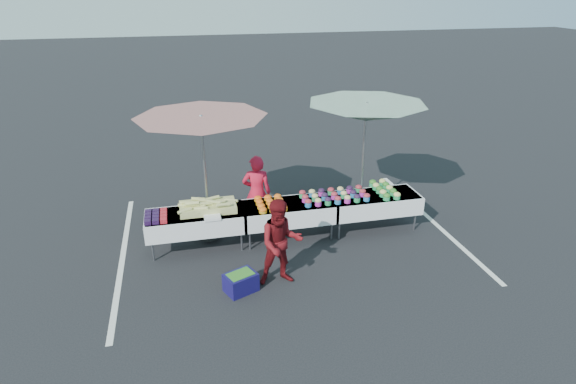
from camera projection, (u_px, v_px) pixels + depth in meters
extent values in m
plane|color=black|center=(288.00, 237.00, 9.72)|extent=(80.00, 80.00, 0.00)
cube|color=silver|center=(123.00, 256.00, 9.05)|extent=(0.10, 5.00, 0.00)
cube|color=silver|center=(432.00, 221.00, 10.39)|extent=(0.10, 5.00, 0.00)
cube|color=white|center=(195.00, 214.00, 9.05)|extent=(1.80, 0.75, 0.04)
cube|color=white|center=(196.00, 221.00, 9.11)|extent=(1.86, 0.81, 0.36)
cylinder|color=slate|center=(153.00, 251.00, 8.83)|extent=(0.04, 0.04, 0.39)
cylinder|color=slate|center=(154.00, 236.00, 9.36)|extent=(0.04, 0.04, 0.39)
cylinder|color=slate|center=(242.00, 241.00, 9.17)|extent=(0.04, 0.04, 0.39)
cylinder|color=slate|center=(237.00, 227.00, 9.70)|extent=(0.04, 0.04, 0.39)
cube|color=white|center=(288.00, 205.00, 9.43)|extent=(1.80, 0.75, 0.04)
cube|color=white|center=(288.00, 212.00, 9.49)|extent=(1.86, 0.81, 0.36)
cylinder|color=slate|center=(250.00, 240.00, 9.21)|extent=(0.04, 0.04, 0.39)
cylinder|color=slate|center=(245.00, 226.00, 9.73)|extent=(0.04, 0.04, 0.39)
cylinder|color=slate|center=(332.00, 231.00, 9.55)|extent=(0.04, 0.04, 0.39)
cylinder|color=slate|center=(323.00, 218.00, 10.08)|extent=(0.04, 0.04, 0.39)
cube|color=white|center=(374.00, 196.00, 9.80)|extent=(1.80, 0.75, 0.04)
cube|color=white|center=(373.00, 203.00, 9.87)|extent=(1.86, 0.81, 0.36)
cylinder|color=slate|center=(339.00, 230.00, 9.58)|extent=(0.04, 0.04, 0.39)
cylinder|color=slate|center=(330.00, 217.00, 10.11)|extent=(0.04, 0.04, 0.39)
cylinder|color=slate|center=(415.00, 222.00, 9.93)|extent=(0.04, 0.04, 0.39)
cylinder|color=slate|center=(402.00, 209.00, 10.45)|extent=(0.04, 0.04, 0.39)
cube|color=black|center=(148.00, 222.00, 8.61)|extent=(0.12, 0.12, 0.08)
cube|color=black|center=(148.00, 219.00, 8.73)|extent=(0.12, 0.12, 0.08)
cube|color=black|center=(148.00, 215.00, 8.86)|extent=(0.12, 0.12, 0.08)
cube|color=black|center=(148.00, 212.00, 8.98)|extent=(0.12, 0.12, 0.08)
cube|color=black|center=(156.00, 221.00, 8.64)|extent=(0.12, 0.12, 0.08)
cube|color=black|center=(156.00, 218.00, 8.76)|extent=(0.12, 0.12, 0.08)
cube|color=black|center=(156.00, 215.00, 8.89)|extent=(0.12, 0.12, 0.08)
cube|color=black|center=(156.00, 211.00, 9.01)|extent=(0.12, 0.12, 0.08)
cube|color=#A21811|center=(164.00, 221.00, 8.67)|extent=(0.12, 0.12, 0.08)
cube|color=#A21811|center=(164.00, 217.00, 8.79)|extent=(0.12, 0.12, 0.08)
cube|color=#A21811|center=(164.00, 214.00, 8.92)|extent=(0.12, 0.12, 0.08)
cube|color=#A21811|center=(164.00, 211.00, 9.04)|extent=(0.12, 0.12, 0.08)
cube|color=#AAB65D|center=(208.00, 207.00, 9.11)|extent=(1.05, 0.55, 0.14)
cylinder|color=#AAB65D|center=(223.00, 201.00, 9.30)|extent=(0.27, 0.09, 0.10)
cylinder|color=#AAB65D|center=(187.00, 203.00, 9.03)|extent=(0.27, 0.14, 0.07)
cylinder|color=#AAB65D|center=(214.00, 202.00, 8.98)|extent=(0.27, 0.14, 0.09)
cylinder|color=#AAB65D|center=(185.00, 206.00, 9.03)|extent=(0.27, 0.15, 0.10)
cylinder|color=#AAB65D|center=(198.00, 205.00, 8.99)|extent=(0.27, 0.15, 0.08)
cylinder|color=#AAB65D|center=(205.00, 201.00, 9.09)|extent=(0.27, 0.10, 0.10)
cylinder|color=#AAB65D|center=(206.00, 203.00, 8.98)|extent=(0.27, 0.07, 0.08)
cylinder|color=#AAB65D|center=(201.00, 208.00, 8.89)|extent=(0.27, 0.14, 0.09)
cylinder|color=#AAB65D|center=(198.00, 199.00, 9.21)|extent=(0.27, 0.12, 0.08)
cylinder|color=#AAB65D|center=(231.00, 200.00, 9.27)|extent=(0.27, 0.16, 0.08)
cylinder|color=#AAB65D|center=(191.00, 205.00, 8.97)|extent=(0.27, 0.11, 0.07)
cylinder|color=#AAB65D|center=(204.00, 211.00, 8.87)|extent=(0.27, 0.10, 0.07)
cylinder|color=#AAB65D|center=(213.00, 198.00, 9.22)|extent=(0.27, 0.12, 0.08)
cylinder|color=#AAB65D|center=(185.00, 211.00, 8.79)|extent=(0.27, 0.15, 0.08)
cylinder|color=#AAB65D|center=(189.00, 202.00, 9.02)|extent=(0.27, 0.10, 0.08)
cylinder|color=#AAB65D|center=(219.00, 203.00, 9.08)|extent=(0.27, 0.16, 0.10)
cylinder|color=#AAB65D|center=(192.00, 203.00, 8.93)|extent=(0.27, 0.12, 0.09)
cylinder|color=#AAB65D|center=(223.00, 205.00, 8.91)|extent=(0.27, 0.09, 0.07)
cube|color=white|center=(212.00, 217.00, 8.83)|extent=(0.30, 0.25, 0.05)
cylinder|color=#C78616|center=(263.00, 211.00, 9.04)|extent=(0.15, 0.15, 0.05)
ellipsoid|color=orange|center=(263.00, 210.00, 9.03)|extent=(0.15, 0.15, 0.08)
cylinder|color=#C78616|center=(261.00, 207.00, 9.20)|extent=(0.15, 0.15, 0.05)
ellipsoid|color=orange|center=(261.00, 206.00, 9.19)|extent=(0.15, 0.15, 0.08)
cylinder|color=#C78616|center=(260.00, 204.00, 9.36)|extent=(0.15, 0.15, 0.05)
ellipsoid|color=orange|center=(260.00, 202.00, 9.35)|extent=(0.15, 0.15, 0.08)
cylinder|color=#C78616|center=(258.00, 200.00, 9.52)|extent=(0.15, 0.15, 0.05)
ellipsoid|color=orange|center=(258.00, 198.00, 9.51)|extent=(0.15, 0.15, 0.08)
cylinder|color=#C78616|center=(273.00, 210.00, 9.09)|extent=(0.15, 0.15, 0.05)
ellipsoid|color=orange|center=(273.00, 208.00, 9.07)|extent=(0.15, 0.15, 0.08)
cylinder|color=#C78616|center=(271.00, 206.00, 9.25)|extent=(0.15, 0.15, 0.05)
ellipsoid|color=orange|center=(271.00, 205.00, 9.23)|extent=(0.15, 0.15, 0.08)
cylinder|color=#C78616|center=(270.00, 203.00, 9.41)|extent=(0.15, 0.15, 0.05)
ellipsoid|color=orange|center=(270.00, 201.00, 9.39)|extent=(0.15, 0.15, 0.08)
cylinder|color=#C78616|center=(268.00, 199.00, 9.57)|extent=(0.15, 0.15, 0.05)
ellipsoid|color=orange|center=(268.00, 197.00, 9.55)|extent=(0.15, 0.15, 0.08)
cylinder|color=#C78616|center=(284.00, 209.00, 9.13)|extent=(0.15, 0.15, 0.05)
ellipsoid|color=orange|center=(284.00, 207.00, 9.11)|extent=(0.15, 0.15, 0.08)
cylinder|color=#C78616|center=(282.00, 205.00, 9.29)|extent=(0.15, 0.15, 0.05)
ellipsoid|color=orange|center=(282.00, 204.00, 9.27)|extent=(0.15, 0.15, 0.08)
cylinder|color=#C78616|center=(280.00, 202.00, 9.45)|extent=(0.15, 0.15, 0.05)
ellipsoid|color=orange|center=(280.00, 200.00, 9.43)|extent=(0.15, 0.15, 0.08)
cylinder|color=#C78616|center=(278.00, 198.00, 9.61)|extent=(0.15, 0.15, 0.05)
ellipsoid|color=orange|center=(278.00, 196.00, 9.59)|extent=(0.15, 0.15, 0.08)
cylinder|color=#246DAB|center=(308.00, 204.00, 9.27)|extent=(0.13, 0.13, 0.10)
ellipsoid|color=maroon|center=(308.00, 201.00, 9.25)|extent=(0.14, 0.14, 0.10)
cylinder|color=#BC28A6|center=(305.00, 200.00, 9.47)|extent=(0.13, 0.13, 0.10)
ellipsoid|color=maroon|center=(305.00, 197.00, 9.45)|extent=(0.14, 0.14, 0.10)
cylinder|color=#249351|center=(302.00, 195.00, 9.67)|extent=(0.13, 0.13, 0.10)
ellipsoid|color=maroon|center=(302.00, 192.00, 9.64)|extent=(0.14, 0.14, 0.10)
cylinder|color=#BC28A6|center=(318.00, 203.00, 9.32)|extent=(0.13, 0.13, 0.10)
ellipsoid|color=tan|center=(318.00, 200.00, 9.29)|extent=(0.14, 0.14, 0.10)
cylinder|color=#249351|center=(315.00, 199.00, 9.51)|extent=(0.13, 0.13, 0.10)
ellipsoid|color=tan|center=(315.00, 196.00, 9.49)|extent=(0.14, 0.14, 0.10)
cylinder|color=#246DAB|center=(312.00, 194.00, 9.71)|extent=(0.13, 0.13, 0.10)
ellipsoid|color=tan|center=(312.00, 192.00, 9.68)|extent=(0.14, 0.14, 0.10)
cylinder|color=#249351|center=(328.00, 202.00, 9.36)|extent=(0.13, 0.13, 0.10)
ellipsoid|color=#26122F|center=(328.00, 199.00, 9.33)|extent=(0.14, 0.14, 0.10)
cylinder|color=#246DAB|center=(325.00, 198.00, 9.55)|extent=(0.13, 0.13, 0.10)
ellipsoid|color=#26122F|center=(325.00, 195.00, 9.53)|extent=(0.14, 0.14, 0.10)
cylinder|color=#BC28A6|center=(321.00, 193.00, 9.75)|extent=(0.13, 0.13, 0.10)
ellipsoid|color=#26122F|center=(322.00, 191.00, 9.73)|extent=(0.14, 0.14, 0.10)
cylinder|color=#246DAB|center=(338.00, 201.00, 9.40)|extent=(0.13, 0.13, 0.10)
ellipsoid|color=maroon|center=(338.00, 199.00, 9.38)|extent=(0.14, 0.14, 0.10)
cylinder|color=#BC28A6|center=(334.00, 197.00, 9.60)|extent=(0.13, 0.13, 0.10)
ellipsoid|color=maroon|center=(334.00, 194.00, 9.57)|extent=(0.14, 0.14, 0.10)
cylinder|color=#249351|center=(331.00, 192.00, 9.79)|extent=(0.13, 0.13, 0.10)
ellipsoid|color=maroon|center=(331.00, 190.00, 9.77)|extent=(0.14, 0.14, 0.10)
cylinder|color=#BC28A6|center=(347.00, 200.00, 9.44)|extent=(0.13, 0.13, 0.10)
ellipsoid|color=tan|center=(348.00, 198.00, 9.42)|extent=(0.14, 0.14, 0.10)
cylinder|color=#249351|center=(344.00, 196.00, 9.64)|extent=(0.13, 0.13, 0.10)
ellipsoid|color=tan|center=(344.00, 193.00, 9.61)|extent=(0.14, 0.14, 0.10)
cylinder|color=#246DAB|center=(340.00, 192.00, 9.83)|extent=(0.13, 0.13, 0.10)
ellipsoid|color=tan|center=(340.00, 189.00, 9.81)|extent=(0.14, 0.14, 0.10)
cylinder|color=#249351|center=(357.00, 199.00, 9.48)|extent=(0.13, 0.13, 0.10)
ellipsoid|color=#26122F|center=(357.00, 197.00, 9.46)|extent=(0.14, 0.14, 0.10)
cylinder|color=#246DAB|center=(353.00, 195.00, 9.68)|extent=(0.13, 0.13, 0.10)
ellipsoid|color=#26122F|center=(353.00, 192.00, 9.65)|extent=(0.14, 0.14, 0.10)
cylinder|color=#BC28A6|center=(349.00, 191.00, 9.87)|extent=(0.13, 0.13, 0.10)
ellipsoid|color=#26122F|center=(350.00, 188.00, 9.85)|extent=(0.14, 0.14, 0.10)
cylinder|color=#246DAB|center=(367.00, 198.00, 9.52)|extent=(0.13, 0.13, 0.10)
ellipsoid|color=maroon|center=(367.00, 196.00, 9.50)|extent=(0.14, 0.14, 0.10)
cylinder|color=#BC28A6|center=(363.00, 194.00, 9.72)|extent=(0.13, 0.13, 0.10)
ellipsoid|color=maroon|center=(363.00, 191.00, 9.70)|extent=(0.14, 0.14, 0.10)
cylinder|color=#249351|center=(359.00, 190.00, 9.92)|extent=(0.13, 0.13, 0.10)
ellipsoid|color=maroon|center=(359.00, 187.00, 9.89)|extent=(0.14, 0.14, 0.10)
cylinder|color=#249351|center=(387.00, 198.00, 9.56)|extent=(0.14, 0.14, 0.08)
ellipsoid|color=#1E6E1D|center=(387.00, 196.00, 9.54)|extent=(0.14, 0.14, 0.11)
cylinder|color=#249351|center=(383.00, 195.00, 9.72)|extent=(0.14, 0.14, 0.08)
ellipsoid|color=#DBE165|center=(383.00, 192.00, 9.70)|extent=(0.14, 0.14, 0.11)
cylinder|color=#249351|center=(379.00, 191.00, 9.88)|extent=(0.14, 0.14, 0.08)
ellipsoid|color=#1E6E1D|center=(380.00, 189.00, 9.86)|extent=(0.14, 0.14, 0.11)
cylinder|color=#249351|center=(376.00, 188.00, 10.04)|extent=(0.14, 0.14, 0.08)
ellipsoid|color=#DBE165|center=(376.00, 185.00, 10.02)|extent=(0.14, 0.14, 0.11)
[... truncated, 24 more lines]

